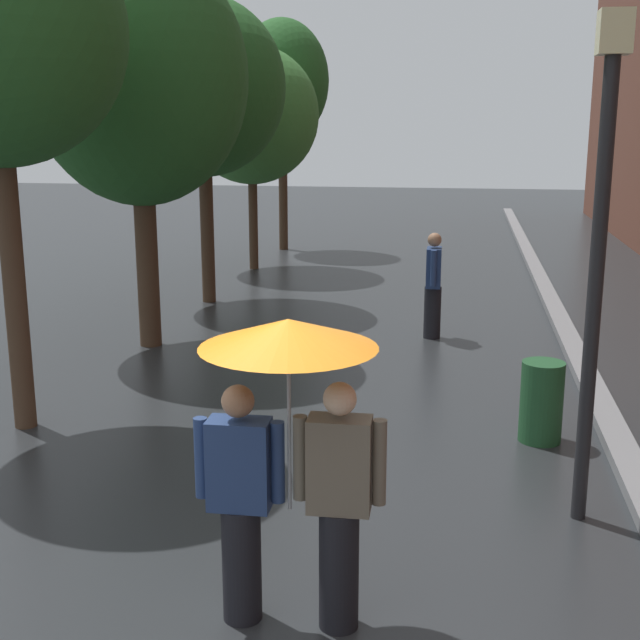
% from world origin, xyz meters
% --- Properties ---
extents(ground_plane, '(80.00, 80.00, 0.00)m').
position_xyz_m(ground_plane, '(0.00, 0.00, 0.00)').
color(ground_plane, '#26282B').
extents(kerb_strip, '(0.30, 36.00, 0.12)m').
position_xyz_m(kerb_strip, '(3.20, 10.00, 0.06)').
color(kerb_strip, slate).
rests_on(kerb_strip, ground).
extents(street_tree_1, '(3.07, 3.07, 5.67)m').
position_xyz_m(street_tree_1, '(-2.99, 6.76, 3.85)').
color(street_tree_1, '#473323').
rests_on(street_tree_1, ground).
extents(street_tree_2, '(2.93, 2.93, 5.44)m').
position_xyz_m(street_tree_2, '(-3.07, 9.96, 3.85)').
color(street_tree_2, '#473323').
rests_on(street_tree_2, ground).
extents(street_tree_3, '(2.98, 2.98, 4.94)m').
position_xyz_m(street_tree_3, '(-3.14, 13.65, 3.42)').
color(street_tree_3, '#473323').
rests_on(street_tree_3, ground).
extents(street_tree_4, '(2.39, 2.39, 5.85)m').
position_xyz_m(street_tree_4, '(-3.12, 16.79, 4.29)').
color(street_tree_4, '#473323').
rests_on(street_tree_4, ground).
extents(couple_under_umbrella, '(1.23, 1.12, 2.05)m').
position_xyz_m(couple_under_umbrella, '(0.53, 0.11, 1.37)').
color(couple_under_umbrella, black).
rests_on(couple_under_umbrella, ground).
extents(street_lamp_post, '(0.24, 0.24, 4.03)m').
position_xyz_m(street_lamp_post, '(2.60, 1.99, 2.37)').
color(street_lamp_post, black).
rests_on(street_lamp_post, ground).
extents(litter_bin, '(0.44, 0.44, 0.85)m').
position_xyz_m(litter_bin, '(2.42, 3.73, 0.42)').
color(litter_bin, '#1E4C28').
rests_on(litter_bin, ground).
extents(pedestrian_walking_midground, '(0.26, 0.59, 1.63)m').
position_xyz_m(pedestrian_walking_midground, '(1.14, 7.91, 0.83)').
color(pedestrian_walking_midground, black).
rests_on(pedestrian_walking_midground, ground).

